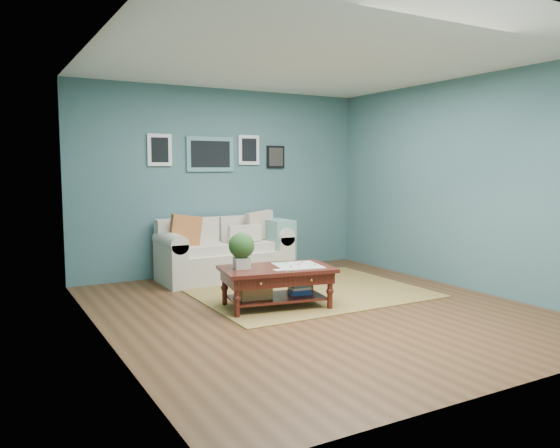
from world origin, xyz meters
TOP-DOWN VIEW (x-y plane):
  - room_shell at (-0.00, 0.06)m, footprint 5.00×5.02m
  - area_rug at (0.37, 0.76)m, footprint 2.75×2.20m
  - loveseat at (-0.14, 2.02)m, footprint 1.85×0.84m
  - coffee_table at (-0.40, 0.29)m, footprint 1.33×0.92m

SIDE VIEW (x-z plane):
  - area_rug at x=0.37m, z-range 0.00..0.01m
  - coffee_table at x=-0.40m, z-range -0.05..0.81m
  - loveseat at x=-0.14m, z-range -0.09..0.86m
  - room_shell at x=0.00m, z-range 0.01..2.71m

